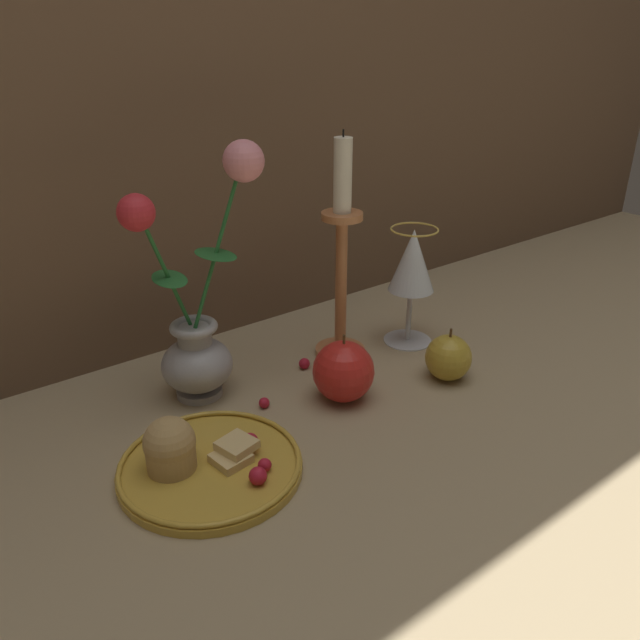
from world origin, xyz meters
name	(u,v)px	position (x,y,z in m)	size (l,w,h in m)	color
ground_plane	(326,386)	(0.00, 0.00, 0.00)	(2.40, 2.40, 0.00)	#9E8966
vase	(198,322)	(-0.14, 0.09, 0.11)	(0.19, 0.09, 0.33)	#A3A3A8
plate_with_pastries	(201,460)	(-0.22, -0.06, 0.02)	(0.20, 0.20, 0.07)	gold
wine_glass	(412,265)	(0.19, 0.03, 0.13)	(0.08, 0.08, 0.18)	silver
candlestick	(341,262)	(0.08, 0.06, 0.15)	(0.08, 0.08, 0.33)	#B77042
apple_beside_vase	(344,371)	(0.00, -0.04, 0.04)	(0.08, 0.08, 0.09)	red
apple_near_glass	(448,358)	(0.15, -0.08, 0.03)	(0.07, 0.07, 0.08)	#B2932D
berry_near_plate	(304,364)	(0.01, 0.06, 0.01)	(0.02, 0.02, 0.02)	#AD192D
berry_front_center	(264,403)	(-0.10, 0.01, 0.01)	(0.01, 0.01, 0.01)	#AD192D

